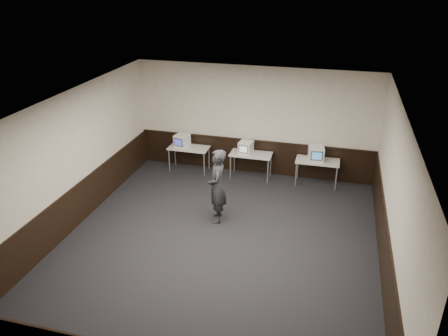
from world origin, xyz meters
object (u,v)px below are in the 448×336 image
at_px(desk_center, 251,156).
at_px(emac_right, 316,154).
at_px(desk_right, 317,163).
at_px(person, 217,186).
at_px(desk_left, 189,149).
at_px(emac_center, 246,147).
at_px(emac_left, 182,141).

height_order(desk_center, emac_right, emac_right).
xyz_separation_m(desk_right, person, (-2.19, -2.56, 0.24)).
distance_m(desk_left, emac_right, 3.75).
height_order(desk_left, emac_right, emac_right).
distance_m(emac_center, emac_right, 1.99).
xyz_separation_m(emac_left, person, (1.81, -2.54, -0.02)).
bearing_deg(desk_center, emac_center, -172.14).
height_order(desk_right, emac_left, emac_left).
relative_size(desk_left, desk_right, 1.00).
distance_m(desk_left, desk_right, 3.80).
bearing_deg(desk_right, desk_center, 180.00).
height_order(desk_center, person, person).
bearing_deg(emac_center, desk_right, 9.02).
height_order(emac_left, person, person).
relative_size(desk_left, person, 0.65).
bearing_deg(person, emac_right, 125.89).
height_order(desk_left, emac_center, emac_center).
relative_size(emac_center, emac_right, 0.87).
bearing_deg(desk_left, emac_right, -0.38).
bearing_deg(desk_center, emac_left, -179.44).
relative_size(desk_right, person, 0.65).
distance_m(desk_left, emac_center, 1.77).
xyz_separation_m(desk_left, desk_right, (3.80, 0.00, 0.00)).
xyz_separation_m(desk_center, emac_left, (-2.10, -0.02, 0.26)).
height_order(desk_right, emac_center, emac_center).
height_order(desk_center, emac_left, emac_left).
bearing_deg(desk_center, emac_right, -0.76).
relative_size(emac_left, person, 0.26).
relative_size(emac_right, person, 0.27).
relative_size(desk_center, emac_left, 2.51).
bearing_deg(emac_center, desk_center, 16.29).
height_order(desk_left, desk_center, same).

